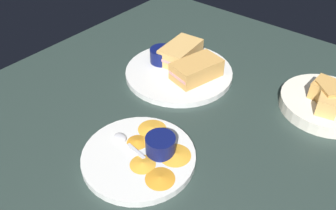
{
  "coord_description": "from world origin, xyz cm",
  "views": [
    {
      "loc": [
        56.55,
        36.58,
        56.1
      ],
      "look_at": [
        5.38,
        -5.2,
        3.0
      ],
      "focal_mm": 38.17,
      "sensor_mm": 36.0,
      "label": 1
    }
  ],
  "objects_px": {
    "ramekin_dark_sauce": "(162,55)",
    "spoon_by_gravy_ramekin": "(124,140)",
    "plate_chips_companion": "(139,157)",
    "ramekin_light_gravy": "(161,144)",
    "sandwich_half_near": "(197,69)",
    "plate_sandwich_main": "(179,73)",
    "sandwich_half_far": "(181,52)",
    "spoon_by_dark_ramekin": "(178,66)",
    "bread_basket_rear": "(326,102)"
  },
  "relations": [
    {
      "from": "sandwich_half_far",
      "to": "bread_basket_rear",
      "type": "bearing_deg",
      "value": 98.45
    },
    {
      "from": "sandwich_half_near",
      "to": "sandwich_half_far",
      "type": "distance_m",
      "value": 0.1
    },
    {
      "from": "ramekin_dark_sauce",
      "to": "bread_basket_rear",
      "type": "bearing_deg",
      "value": 102.91
    },
    {
      "from": "ramekin_dark_sauce",
      "to": "plate_chips_companion",
      "type": "bearing_deg",
      "value": 32.3
    },
    {
      "from": "sandwich_half_far",
      "to": "ramekin_light_gravy",
      "type": "height_order",
      "value": "sandwich_half_far"
    },
    {
      "from": "sandwich_half_near",
      "to": "spoon_by_gravy_ramekin",
      "type": "height_order",
      "value": "sandwich_half_near"
    },
    {
      "from": "sandwich_half_near",
      "to": "spoon_by_dark_ramekin",
      "type": "distance_m",
      "value": 0.07
    },
    {
      "from": "sandwich_half_near",
      "to": "plate_chips_companion",
      "type": "height_order",
      "value": "sandwich_half_near"
    },
    {
      "from": "ramekin_dark_sauce",
      "to": "ramekin_light_gravy",
      "type": "bearing_deg",
      "value": 39.46
    },
    {
      "from": "plate_sandwich_main",
      "to": "spoon_by_dark_ramekin",
      "type": "xyz_separation_m",
      "value": [
        -0.01,
        -0.01,
        0.01
      ]
    },
    {
      "from": "ramekin_light_gravy",
      "to": "bread_basket_rear",
      "type": "distance_m",
      "value": 0.43
    },
    {
      "from": "plate_sandwich_main",
      "to": "ramekin_dark_sauce",
      "type": "relative_size",
      "value": 4.29
    },
    {
      "from": "sandwich_half_far",
      "to": "ramekin_light_gravy",
      "type": "bearing_deg",
      "value": 31.2
    },
    {
      "from": "spoon_by_gravy_ramekin",
      "to": "bread_basket_rear",
      "type": "bearing_deg",
      "value": 144.36
    },
    {
      "from": "sandwich_half_near",
      "to": "plate_sandwich_main",
      "type": "bearing_deg",
      "value": -86.65
    },
    {
      "from": "bread_basket_rear",
      "to": "spoon_by_dark_ramekin",
      "type": "bearing_deg",
      "value": -76.09
    },
    {
      "from": "plate_sandwich_main",
      "to": "ramekin_light_gravy",
      "type": "bearing_deg",
      "value": 30.81
    },
    {
      "from": "sandwich_half_far",
      "to": "spoon_by_dark_ramekin",
      "type": "distance_m",
      "value": 0.04
    },
    {
      "from": "spoon_by_dark_ramekin",
      "to": "ramekin_light_gravy",
      "type": "relative_size",
      "value": 1.57
    },
    {
      "from": "ramekin_light_gravy",
      "to": "spoon_by_gravy_ramekin",
      "type": "distance_m",
      "value": 0.09
    },
    {
      "from": "spoon_by_dark_ramekin",
      "to": "spoon_by_gravy_ramekin",
      "type": "xyz_separation_m",
      "value": [
        0.31,
        0.09,
        0.0
      ]
    },
    {
      "from": "spoon_by_dark_ramekin",
      "to": "spoon_by_gravy_ramekin",
      "type": "relative_size",
      "value": 1.0
    },
    {
      "from": "ramekin_light_gravy",
      "to": "bread_basket_rear",
      "type": "bearing_deg",
      "value": 150.79
    },
    {
      "from": "plate_chips_companion",
      "to": "ramekin_light_gravy",
      "type": "distance_m",
      "value": 0.05
    },
    {
      "from": "sandwich_half_far",
      "to": "ramekin_dark_sauce",
      "type": "relative_size",
      "value": 2.01
    },
    {
      "from": "sandwich_half_far",
      "to": "bread_basket_rear",
      "type": "relative_size",
      "value": 0.63
    },
    {
      "from": "sandwich_half_far",
      "to": "spoon_by_gravy_ramekin",
      "type": "bearing_deg",
      "value": 17.96
    },
    {
      "from": "plate_sandwich_main",
      "to": "bread_basket_rear",
      "type": "distance_m",
      "value": 0.39
    },
    {
      "from": "spoon_by_dark_ramekin",
      "to": "plate_chips_companion",
      "type": "bearing_deg",
      "value": 24.13
    },
    {
      "from": "ramekin_dark_sauce",
      "to": "spoon_by_gravy_ramekin",
      "type": "distance_m",
      "value": 0.34
    },
    {
      "from": "ramekin_dark_sauce",
      "to": "bread_basket_rear",
      "type": "relative_size",
      "value": 0.31
    },
    {
      "from": "plate_chips_companion",
      "to": "ramekin_light_gravy",
      "type": "relative_size",
      "value": 3.78
    },
    {
      "from": "sandwich_half_near",
      "to": "ramekin_dark_sauce",
      "type": "relative_size",
      "value": 2.11
    },
    {
      "from": "plate_chips_companion",
      "to": "bread_basket_rear",
      "type": "height_order",
      "value": "bread_basket_rear"
    },
    {
      "from": "spoon_by_gravy_ramekin",
      "to": "ramekin_dark_sauce",
      "type": "bearing_deg",
      "value": -154.17
    },
    {
      "from": "sandwich_half_far",
      "to": "plate_chips_companion",
      "type": "distance_m",
      "value": 0.39
    },
    {
      "from": "sandwich_half_far",
      "to": "plate_sandwich_main",
      "type": "bearing_deg",
      "value": 33.35
    },
    {
      "from": "plate_sandwich_main",
      "to": "spoon_by_dark_ramekin",
      "type": "relative_size",
      "value": 2.98
    },
    {
      "from": "spoon_by_dark_ramekin",
      "to": "sandwich_half_far",
      "type": "bearing_deg",
      "value": -150.9
    },
    {
      "from": "ramekin_dark_sauce",
      "to": "spoon_by_gravy_ramekin",
      "type": "relative_size",
      "value": 0.69
    },
    {
      "from": "sandwich_half_far",
      "to": "ramekin_dark_sauce",
      "type": "xyz_separation_m",
      "value": [
        0.04,
        -0.04,
        -0.0
      ]
    },
    {
      "from": "ramekin_dark_sauce",
      "to": "spoon_by_dark_ramekin",
      "type": "xyz_separation_m",
      "value": [
        -0.01,
        0.05,
        -0.02
      ]
    },
    {
      "from": "sandwich_half_far",
      "to": "ramekin_light_gravy",
      "type": "xyz_separation_m",
      "value": [
        0.32,
        0.19,
        -0.0
      ]
    },
    {
      "from": "ramekin_dark_sauce",
      "to": "spoon_by_gravy_ramekin",
      "type": "bearing_deg",
      "value": 25.83
    },
    {
      "from": "plate_sandwich_main",
      "to": "sandwich_half_far",
      "type": "distance_m",
      "value": 0.06
    },
    {
      "from": "ramekin_light_gravy",
      "to": "plate_chips_companion",
      "type": "bearing_deg",
      "value": -39.81
    },
    {
      "from": "sandwich_half_near",
      "to": "plate_chips_companion",
      "type": "distance_m",
      "value": 0.32
    },
    {
      "from": "plate_chips_companion",
      "to": "plate_sandwich_main",
      "type": "bearing_deg",
      "value": -156.83
    },
    {
      "from": "sandwich_half_near",
      "to": "bread_basket_rear",
      "type": "relative_size",
      "value": 0.66
    },
    {
      "from": "ramekin_dark_sauce",
      "to": "plate_sandwich_main",
      "type": "bearing_deg",
      "value": 84.35
    }
  ]
}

